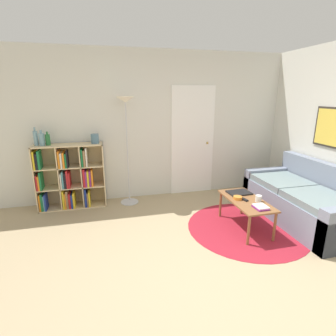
% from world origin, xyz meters
% --- Properties ---
extents(ground_plane, '(14.00, 14.00, 0.00)m').
position_xyz_m(ground_plane, '(0.00, 0.00, 0.00)').
color(ground_plane, tan).
extents(wall_back, '(7.60, 0.11, 2.60)m').
position_xyz_m(wall_back, '(0.02, 2.59, 1.29)').
color(wall_back, silver).
rests_on(wall_back, ground_plane).
extents(wall_right, '(0.08, 5.56, 2.60)m').
position_xyz_m(wall_right, '(2.33, 1.28, 1.30)').
color(wall_right, silver).
rests_on(wall_right, ground_plane).
extents(rug, '(1.70, 1.70, 0.01)m').
position_xyz_m(rug, '(0.90, 0.97, 0.00)').
color(rug, maroon).
rests_on(rug, ground_plane).
extents(bookshelf, '(1.09, 0.34, 1.08)m').
position_xyz_m(bookshelf, '(-1.63, 2.38, 0.52)').
color(bookshelf, beige).
rests_on(bookshelf, ground_plane).
extents(floor_lamp, '(0.31, 0.31, 1.83)m').
position_xyz_m(floor_lamp, '(-0.65, 2.31, 1.47)').
color(floor_lamp, '#B7B7BC').
rests_on(floor_lamp, ground_plane).
extents(couch, '(0.92, 1.86, 0.87)m').
position_xyz_m(couch, '(1.89, 1.01, 0.30)').
color(couch, gray).
rests_on(couch, ground_plane).
extents(coffee_table, '(0.45, 0.91, 0.43)m').
position_xyz_m(coffee_table, '(0.86, 0.99, 0.38)').
color(coffee_table, brown).
rests_on(coffee_table, ground_plane).
extents(laptop, '(0.35, 0.26, 0.02)m').
position_xyz_m(laptop, '(0.89, 1.24, 0.44)').
color(laptop, black).
rests_on(laptop, coffee_table).
extents(bowl, '(0.12, 0.12, 0.04)m').
position_xyz_m(bowl, '(0.75, 1.04, 0.45)').
color(bowl, orange).
rests_on(bowl, coffee_table).
extents(book_stack_on_table, '(0.17, 0.19, 0.03)m').
position_xyz_m(book_stack_on_table, '(0.90, 0.69, 0.45)').
color(book_stack_on_table, '#7F287A').
rests_on(book_stack_on_table, coffee_table).
extents(cup, '(0.08, 0.08, 0.09)m').
position_xyz_m(cup, '(0.99, 0.89, 0.48)').
color(cup, white).
rests_on(cup, coffee_table).
extents(remote, '(0.08, 0.15, 0.02)m').
position_xyz_m(remote, '(0.82, 1.00, 0.44)').
color(remote, black).
rests_on(remote, coffee_table).
extents(bottle_left, '(0.06, 0.06, 0.29)m').
position_xyz_m(bottle_left, '(-2.06, 2.39, 1.20)').
color(bottle_left, '#6B93A3').
rests_on(bottle_left, bookshelf).
extents(bottle_middle, '(0.08, 0.08, 0.25)m').
position_xyz_m(bottle_middle, '(-1.97, 2.37, 1.18)').
color(bottle_middle, '#6B93A3').
rests_on(bottle_middle, bookshelf).
extents(bottle_right, '(0.07, 0.07, 0.22)m').
position_xyz_m(bottle_right, '(-1.89, 2.38, 1.17)').
color(bottle_right, '#236633').
rests_on(bottle_right, bookshelf).
extents(vase_on_shelf, '(0.13, 0.13, 0.16)m').
position_xyz_m(vase_on_shelf, '(-1.17, 2.37, 1.15)').
color(vase_on_shelf, slate).
rests_on(vase_on_shelf, bookshelf).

